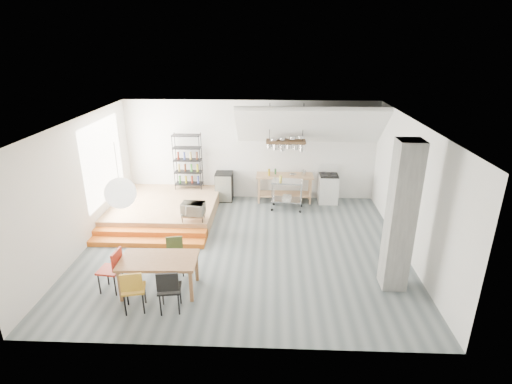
{
  "coord_description": "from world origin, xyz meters",
  "views": [
    {
      "loc": [
        0.69,
        -8.93,
        4.97
      ],
      "look_at": [
        0.28,
        0.8,
        1.21
      ],
      "focal_mm": 28.0,
      "sensor_mm": 36.0,
      "label": 1
    }
  ],
  "objects_px": {
    "dining_table": "(159,262)",
    "mini_fridge": "(224,186)",
    "stove": "(328,188)",
    "rolling_cart": "(287,191)"
  },
  "relations": [
    {
      "from": "stove",
      "to": "mini_fridge",
      "type": "distance_m",
      "value": 3.36
    },
    {
      "from": "stove",
      "to": "mini_fridge",
      "type": "xyz_separation_m",
      "value": [
        -3.36,
        0.04,
        -0.01
      ]
    },
    {
      "from": "stove",
      "to": "rolling_cart",
      "type": "distance_m",
      "value": 1.49
    },
    {
      "from": "stove",
      "to": "mini_fridge",
      "type": "bearing_deg",
      "value": 179.25
    },
    {
      "from": "stove",
      "to": "rolling_cart",
      "type": "relative_size",
      "value": 1.18
    },
    {
      "from": "stove",
      "to": "rolling_cart",
      "type": "xyz_separation_m",
      "value": [
        -1.34,
        -0.64,
        0.12
      ]
    },
    {
      "from": "stove",
      "to": "mini_fridge",
      "type": "relative_size",
      "value": 1.26
    },
    {
      "from": "dining_table",
      "to": "rolling_cart",
      "type": "bearing_deg",
      "value": 55.81
    },
    {
      "from": "stove",
      "to": "rolling_cart",
      "type": "height_order",
      "value": "stove"
    },
    {
      "from": "dining_table",
      "to": "mini_fridge",
      "type": "relative_size",
      "value": 1.72
    }
  ]
}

